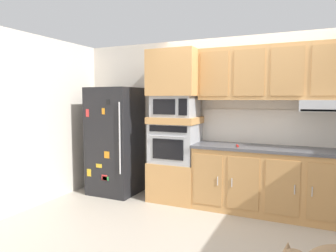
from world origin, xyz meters
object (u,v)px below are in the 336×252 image
microwave (176,106)px  refrigerator (115,141)px  screwdriver (238,146)px  built_in_oven (175,143)px

microwave → refrigerator: bearing=-176.4°
microwave → screwdriver: bearing=-7.7°
built_in_oven → refrigerator: bearing=-176.4°
refrigerator → microwave: bearing=3.6°
built_in_oven → screwdriver: size_ratio=4.49×
refrigerator → microwave: 1.21m
refrigerator → built_in_oven: 1.06m
refrigerator → screwdriver: 2.05m
built_in_oven → screwdriver: bearing=-7.7°
refrigerator → screwdriver: size_ratio=11.28×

